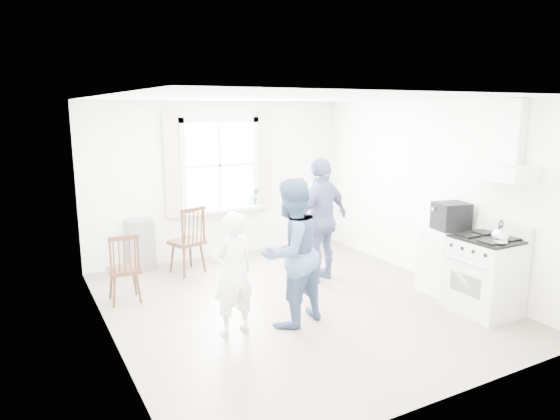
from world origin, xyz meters
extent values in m
cube|color=gray|center=(0.00, 0.00, -0.01)|extent=(4.62, 5.12, 0.02)
cube|color=white|center=(0.00, 2.52, 1.30)|extent=(4.62, 0.04, 2.64)
cube|color=white|center=(0.00, -2.52, 1.30)|extent=(4.62, 0.04, 2.64)
cube|color=white|center=(-2.27, 0.00, 1.30)|extent=(0.04, 5.12, 2.64)
cube|color=white|center=(2.27, 0.00, 1.30)|extent=(0.04, 5.12, 2.64)
cube|color=white|center=(0.00, 0.00, 2.61)|extent=(4.62, 5.12, 0.02)
cube|color=white|center=(0.00, 2.48, 1.55)|extent=(1.20, 0.02, 1.40)
cube|color=white|center=(0.00, 2.46, 2.29)|extent=(1.38, 0.09, 0.09)
cube|color=white|center=(0.00, 2.46, 0.81)|extent=(1.38, 0.09, 0.09)
cube|color=white|center=(-0.65, 2.46, 1.55)|extent=(0.09, 0.09, 1.58)
cube|color=white|center=(0.65, 2.46, 1.55)|extent=(0.09, 0.09, 1.58)
cube|color=white|center=(0.00, 2.38, 0.82)|extent=(1.38, 0.24, 0.06)
cube|color=beige|center=(-0.82, 2.44, 1.60)|extent=(0.24, 0.05, 1.70)
cube|color=beige|center=(0.82, 2.44, 1.60)|extent=(0.24, 0.05, 1.70)
cube|color=white|center=(2.02, -1.35, 1.74)|extent=(0.45, 0.76, 0.18)
cube|color=white|center=(2.17, -1.35, 2.21)|extent=(0.14, 0.30, 0.76)
cube|color=gray|center=(-1.40, 2.33, 0.40)|extent=(0.40, 0.30, 0.80)
cube|color=silver|center=(1.91, -1.35, 0.46)|extent=(0.65, 0.76, 0.92)
cube|color=black|center=(1.91, -1.35, 0.94)|extent=(0.61, 0.72, 0.03)
cube|color=silver|center=(2.20, -1.35, 1.02)|extent=(0.06, 0.76, 0.20)
cylinder|color=silver|center=(1.56, -1.35, 0.70)|extent=(0.02, 0.61, 0.02)
sphere|color=silver|center=(1.80, -1.60, 1.05)|extent=(0.20, 0.20, 0.20)
cylinder|color=silver|center=(1.80, -1.60, 0.99)|extent=(0.18, 0.18, 0.04)
torus|color=black|center=(1.80, -1.60, 1.17)|extent=(0.12, 0.05, 0.12)
cube|color=white|center=(1.98, -0.65, 0.45)|extent=(0.50, 0.55, 0.90)
cube|color=black|center=(1.99, -0.69, 1.00)|extent=(0.47, 0.44, 0.19)
cube|color=black|center=(1.99, -0.69, 1.18)|extent=(0.47, 0.44, 0.17)
cube|color=#A37A4E|center=(2.01, -0.74, 0.98)|extent=(0.26, 0.19, 0.16)
cube|color=#3E2114|center=(-0.81, 1.86, 0.48)|extent=(0.55, 0.54, 0.05)
cube|color=#3E2114|center=(-0.75, 1.68, 0.77)|extent=(0.43, 0.19, 0.58)
cylinder|color=#3E2114|center=(-0.81, 1.86, 0.23)|extent=(0.04, 0.04, 0.46)
cube|color=#3E2114|center=(-1.90, 1.13, 0.42)|extent=(0.41, 0.39, 0.05)
cube|color=#3E2114|center=(-1.91, 0.96, 0.68)|extent=(0.38, 0.07, 0.51)
cylinder|color=#3E2114|center=(-1.90, 1.13, 0.20)|extent=(0.03, 0.03, 0.40)
imported|color=white|center=(-1.02, -0.41, 0.70)|extent=(0.57, 0.57, 1.39)
imported|color=#43597D|center=(-0.34, -0.50, 0.86)|extent=(1.04, 1.04, 1.72)
imported|color=navy|center=(0.82, 0.62, 0.90)|extent=(1.32, 1.32, 1.80)
imported|color=#2E6837|center=(0.58, 2.36, 1.00)|extent=(0.19, 0.19, 0.29)
camera|label=1|loc=(-3.07, -5.26, 2.48)|focal=32.00mm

